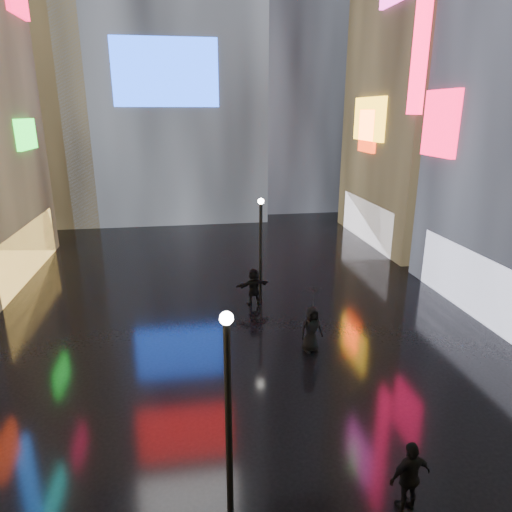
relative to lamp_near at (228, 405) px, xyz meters
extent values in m
plane|color=black|center=(1.31, 12.30, -2.94)|extent=(140.00, 140.00, 0.00)
cube|color=#FFC659|center=(-9.79, 18.30, -1.44)|extent=(0.20, 10.00, 3.00)
cube|color=#16CB26|center=(-9.54, 20.12, 4.97)|extent=(0.25, 3.00, 1.71)
cube|color=white|center=(12.41, 9.30, -1.44)|extent=(0.20, 9.00, 3.00)
cube|color=red|center=(12.16, 13.42, 5.64)|extent=(0.25, 2.99, 3.26)
cube|color=red|center=(12.16, 16.30, 11.06)|extent=(0.25, 1.40, 10.00)
cube|color=black|center=(17.31, 22.30, 11.06)|extent=(10.00, 12.00, 28.00)
cube|color=white|center=(12.41, 22.30, -1.44)|extent=(0.20, 9.00, 3.00)
cube|color=gold|center=(12.16, 22.62, 5.71)|extent=(0.25, 4.92, 2.91)
cube|color=red|center=(12.16, 22.73, 4.90)|extent=(0.25, 2.63, 2.87)
cube|color=#194CFF|center=(-1.69, 29.20, 9.06)|extent=(8.00, 0.20, 5.00)
cube|color=black|center=(10.31, 38.30, 14.06)|extent=(12.00, 12.00, 34.00)
cube|color=black|center=(-12.69, 34.30, 10.06)|extent=(10.00, 10.00, 26.00)
cylinder|color=black|center=(0.00, 0.00, -0.44)|extent=(0.16, 0.16, 5.00)
sphere|color=white|center=(0.00, 0.00, 2.11)|extent=(0.30, 0.30, 0.30)
cylinder|color=black|center=(2.89, 12.68, -0.44)|extent=(0.16, 0.16, 5.00)
sphere|color=white|center=(2.89, 12.68, 2.11)|extent=(0.30, 0.30, 0.30)
imported|color=black|center=(4.21, -0.65, -2.01)|extent=(1.16, 0.66, 1.87)
imported|color=black|center=(3.98, 7.11, -2.00)|extent=(1.03, 0.79, 1.89)
imported|color=black|center=(2.43, 12.02, -2.02)|extent=(1.80, 0.90, 1.85)
imported|color=black|center=(3.98, 7.11, -0.63)|extent=(0.95, 0.93, 0.85)
camera|label=1|loc=(-0.75, -8.64, 6.22)|focal=32.00mm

